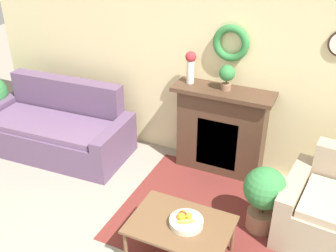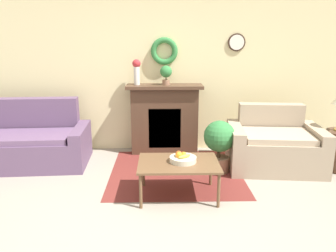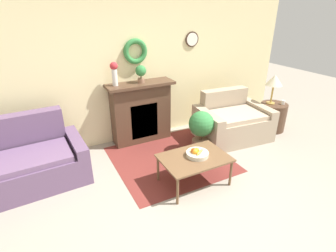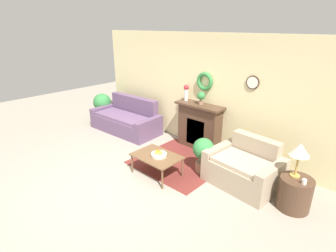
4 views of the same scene
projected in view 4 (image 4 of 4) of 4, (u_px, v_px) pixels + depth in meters
ground_plane at (118, 186)px, 4.95m from camera, size 16.00×16.00×0.00m
floor_rug at (180, 161)px, 5.84m from camera, size 1.80×1.76×0.01m
wall_back at (203, 92)px, 6.24m from camera, size 6.80×0.15×2.70m
fireplace at (199, 126)px, 6.33m from camera, size 1.20×0.41×1.12m
couch_left at (127, 120)px, 7.46m from camera, size 2.08×1.04×0.94m
loveseat_right at (244, 168)px, 4.94m from camera, size 1.38×1.06×0.87m
coffee_table at (157, 157)px, 5.20m from camera, size 0.94×0.66×0.43m
fruit_bowl at (159, 154)px, 5.15m from camera, size 0.31×0.31×0.12m
side_table_by_loveseat at (295, 193)px, 4.27m from camera, size 0.52×0.52×0.56m
table_lamp at (300, 151)px, 4.08m from camera, size 0.32×0.32×0.58m
mug at (304, 182)px, 4.02m from camera, size 0.07×0.07×0.08m
vase_on_mantel_left at (186, 91)px, 6.32m from camera, size 0.13×0.13×0.39m
potted_plant_on_mantel at (201, 97)px, 6.03m from camera, size 0.19×0.19×0.30m
potted_plant_floor_by_couch at (102, 104)px, 8.19m from camera, size 0.55×0.55×0.86m
potted_plant_floor_by_loveseat at (203, 152)px, 5.30m from camera, size 0.43×0.43×0.74m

